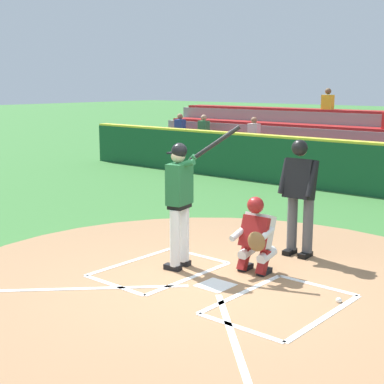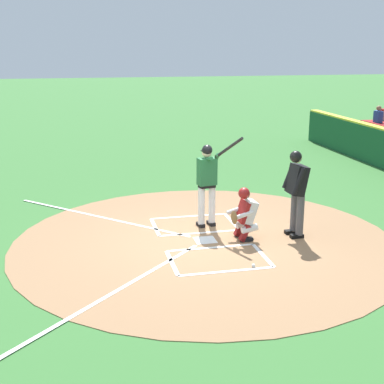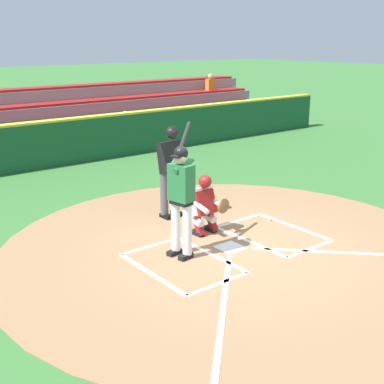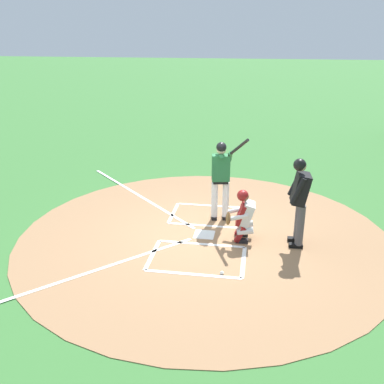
% 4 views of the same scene
% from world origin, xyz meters
% --- Properties ---
extents(ground_plane, '(120.00, 120.00, 0.00)m').
position_xyz_m(ground_plane, '(0.00, 0.00, 0.00)').
color(ground_plane, '#387033').
extents(dirt_circle, '(8.00, 8.00, 0.01)m').
position_xyz_m(dirt_circle, '(0.00, 0.00, 0.01)').
color(dirt_circle, '#99704C').
rests_on(dirt_circle, ground).
extents(home_plate_and_chalk, '(7.93, 4.91, 0.01)m').
position_xyz_m(home_plate_and_chalk, '(0.00, 0.88, 0.01)').
color(home_plate_and_chalk, white).
rests_on(home_plate_and_chalk, dirt_circle).
extents(batter, '(0.86, 0.85, 2.13)m').
position_xyz_m(batter, '(0.87, -0.26, 1.10)').
color(batter, white).
rests_on(batter, ground).
extents(catcher, '(0.61, 0.60, 1.13)m').
position_xyz_m(catcher, '(-0.10, -0.82, 0.59)').
color(catcher, black).
rests_on(catcher, ground).
extents(plate_umpire, '(0.59, 0.43, 1.86)m').
position_xyz_m(plate_umpire, '(-0.14, -1.93, 1.08)').
color(plate_umpire, '#4C4C51').
rests_on(plate_umpire, ground).
extents(baseball, '(0.07, 0.07, 0.07)m').
position_xyz_m(baseball, '(-1.55, -0.53, 0.04)').
color(baseball, white).
rests_on(baseball, ground).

